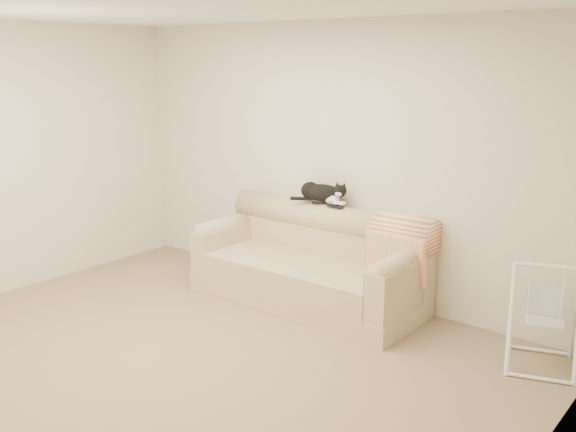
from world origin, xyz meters
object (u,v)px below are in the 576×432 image
object	(u,v)px
sofa	(311,265)
baby_swing	(544,316)
remote_b	(335,206)
tuxedo_cat	(322,193)
remote_a	(322,202)

from	to	relation	value
sofa	baby_swing	xyz separation A→B (m)	(2.14, -0.01, 0.05)
remote_b	baby_swing	xyz separation A→B (m)	(2.02, -0.21, -0.50)
remote_b	baby_swing	bearing A→B (deg)	-5.95
tuxedo_cat	baby_swing	xyz separation A→B (m)	(2.19, -0.25, -0.60)
sofa	remote_a	bearing A→B (deg)	104.10
baby_swing	remote_a	bearing A→B (deg)	173.51
tuxedo_cat	remote_b	bearing A→B (deg)	-12.81
tuxedo_cat	baby_swing	distance (m)	2.29
remote_a	tuxedo_cat	distance (m)	0.10
baby_swing	sofa	bearing A→B (deg)	179.77
tuxedo_cat	baby_swing	world-z (taller)	tuxedo_cat
sofa	tuxedo_cat	size ratio (longest dim) A/B	3.87
remote_b	tuxedo_cat	size ratio (longest dim) A/B	0.30
baby_swing	tuxedo_cat	bearing A→B (deg)	173.50
sofa	remote_a	size ratio (longest dim) A/B	12.06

